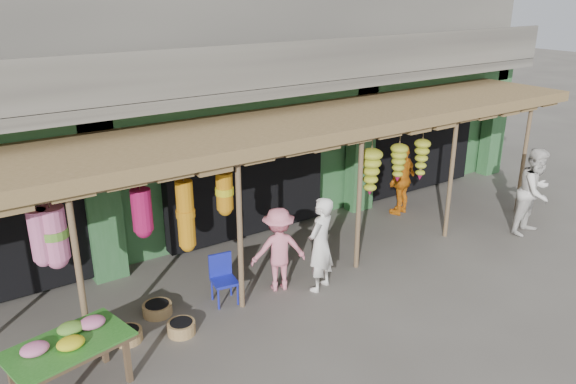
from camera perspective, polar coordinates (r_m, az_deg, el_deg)
ground at (r=10.46m, az=2.00°, el=-8.59°), size 80.00×80.00×0.00m
building at (r=13.50m, az=-10.41°, el=12.79°), size 16.40×6.80×7.00m
awning at (r=10.06m, az=-1.10°, el=6.04°), size 14.00×2.70×2.79m
flower_table at (r=7.94m, az=-21.43°, el=-14.28°), size 1.66×1.19×0.91m
blue_chair at (r=9.58m, az=-6.65°, el=-8.45°), size 0.45×0.46×0.83m
basket_left at (r=9.05m, az=-15.97°, el=-13.83°), size 0.45×0.45×0.18m
basket_mid at (r=9.57m, az=-13.13°, el=-11.52°), size 0.51×0.51×0.18m
basket_right at (r=9.02m, az=-10.77°, el=-13.41°), size 0.53×0.53×0.20m
person_front at (r=9.72m, az=3.32°, el=-5.33°), size 0.74×0.62×1.71m
person_right at (r=12.98m, az=23.80°, el=0.04°), size 0.99×0.81×1.89m
person_vendor at (r=13.22m, az=11.53°, el=1.28°), size 1.06×0.65×1.68m
person_shopper at (r=9.75m, az=-0.97°, el=-5.84°), size 1.11×0.85×1.51m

